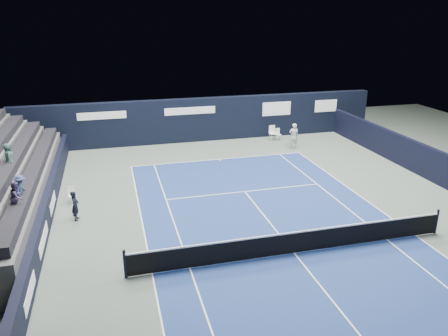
# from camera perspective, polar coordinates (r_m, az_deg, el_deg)

# --- Properties ---
(ground) EXTENTS (48.00, 48.00, 0.00)m
(ground) POSITION_cam_1_polar(r_m,az_deg,el_deg) (19.05, 6.75, -8.04)
(ground) COLOR #4E5C53
(ground) RESTS_ON ground
(court_surface) EXTENTS (10.97, 23.77, 0.01)m
(court_surface) POSITION_cam_1_polar(r_m,az_deg,el_deg) (17.45, 9.17, -10.94)
(court_surface) COLOR navy
(court_surface) RESTS_ON ground
(enclosure_wall_right) EXTENTS (0.30, 22.00, 1.80)m
(enclosure_wall_right) POSITION_cam_1_polar(r_m,az_deg,el_deg) (27.10, 24.75, 0.82)
(enclosure_wall_right) COLOR black
(enclosure_wall_right) RESTS_ON ground
(folding_chair_back_a) EXTENTS (0.43, 0.42, 0.86)m
(folding_chair_back_a) POSITION_cam_1_polar(r_m,az_deg,el_deg) (32.20, 7.06, 4.52)
(folding_chair_back_a) COLOR silver
(folding_chair_back_a) RESTS_ON ground
(folding_chair_back_b) EXTENTS (0.51, 0.49, 1.07)m
(folding_chair_back_b) POSITION_cam_1_polar(r_m,az_deg,el_deg) (32.11, 6.36, 4.73)
(folding_chair_back_b) COLOR white
(folding_chair_back_b) RESTS_ON ground
(line_judge_chair) EXTENTS (0.43, 0.42, 0.82)m
(line_judge_chair) POSITION_cam_1_polar(r_m,az_deg,el_deg) (22.62, -19.26, -3.16)
(line_judge_chair) COLOR white
(line_judge_chair) RESTS_ON ground
(line_judge) EXTENTS (0.40, 0.54, 1.38)m
(line_judge) POSITION_cam_1_polar(r_m,az_deg,el_deg) (20.61, -18.85, -4.67)
(line_judge) COLOR black
(line_judge) RESTS_ON ground
(court_markings) EXTENTS (11.03, 23.83, 0.00)m
(court_markings) POSITION_cam_1_polar(r_m,az_deg,el_deg) (17.44, 9.17, -10.92)
(court_markings) COLOR white
(court_markings) RESTS_ON court_surface
(tennis_net) EXTENTS (12.90, 0.10, 1.10)m
(tennis_net) POSITION_cam_1_polar(r_m,az_deg,el_deg) (17.20, 9.26, -9.49)
(tennis_net) COLOR black
(tennis_net) RESTS_ON ground
(back_sponsor_wall) EXTENTS (26.00, 0.63, 3.10)m
(back_sponsor_wall) POSITION_cam_1_polar(r_m,az_deg,el_deg) (31.64, -2.72, 6.37)
(back_sponsor_wall) COLOR black
(back_sponsor_wall) RESTS_ON ground
(side_barrier_left) EXTENTS (0.33, 22.00, 1.20)m
(side_barrier_left) POSITION_cam_1_polar(r_m,az_deg,el_deg) (21.46, -21.90, -4.35)
(side_barrier_left) COLOR black
(side_barrier_left) RESTS_ON ground
(tennis_player) EXTENTS (0.68, 0.86, 1.73)m
(tennis_player) POSITION_cam_1_polar(r_m,az_deg,el_deg) (30.24, 9.09, 4.17)
(tennis_player) COLOR silver
(tennis_player) RESTS_ON ground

